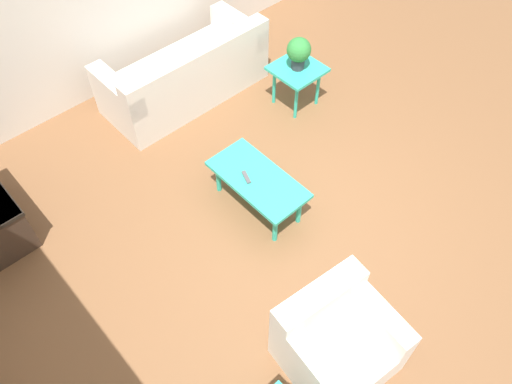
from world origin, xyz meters
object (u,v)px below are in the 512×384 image
Objects in this scene: side_table_plant at (297,73)px; armchair at (335,341)px; coffee_table at (258,182)px; sofa at (187,76)px; potted_plant at (299,51)px.

armchair is at bearing 140.26° from side_table_plant.
armchair is 1.70m from coffee_table.
coffee_table is (-1.84, 0.52, 0.07)m from sofa.
armchair reaches higher than coffee_table.
potted_plant is at bearing -58.69° from coffee_table.
potted_plant reaches higher than coffee_table.
potted_plant is (2.44, -2.03, 0.43)m from armchair.
armchair is at bearing 71.39° from sofa.
coffee_table is at bearing 121.31° from potted_plant.
potted_plant is (-0.98, -0.88, 0.44)m from sofa.
sofa is 1.91m from coffee_table.
armchair is 3.20m from potted_plant.
side_table_plant reaches higher than coffee_table.
potted_plant is at bearing 131.74° from sofa.
sofa reaches higher than side_table_plant.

